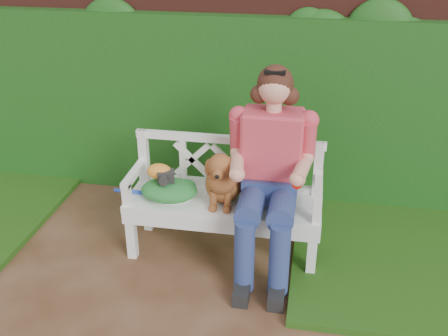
# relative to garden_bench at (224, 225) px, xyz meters

# --- Properties ---
(ground) EXTENTS (60.00, 60.00, 0.00)m
(ground) POSITION_rel_garden_bench_xyz_m (-0.54, -0.70, -0.24)
(ground) COLOR #412511
(brick_wall) EXTENTS (10.00, 0.30, 2.20)m
(brick_wall) POSITION_rel_garden_bench_xyz_m (-0.54, 1.20, 0.86)
(brick_wall) COLOR #5C251E
(brick_wall) RESTS_ON ground
(ivy_hedge) EXTENTS (10.00, 0.18, 1.70)m
(ivy_hedge) POSITION_rel_garden_bench_xyz_m (-0.54, 0.98, 0.61)
(ivy_hedge) COLOR #1D6417
(ivy_hedge) RESTS_ON ground
(garden_bench) EXTENTS (1.64, 0.78, 0.48)m
(garden_bench) POSITION_rel_garden_bench_xyz_m (0.00, 0.00, 0.00)
(garden_bench) COLOR white
(garden_bench) RESTS_ON ground
(seated_woman) EXTENTS (0.94, 1.07, 1.59)m
(seated_woman) POSITION_rel_garden_bench_xyz_m (0.35, -0.02, 0.55)
(seated_woman) COLOR #E53746
(seated_woman) RESTS_ON ground
(dog) EXTENTS (0.38, 0.46, 0.46)m
(dog) POSITION_rel_garden_bench_xyz_m (0.00, -0.04, 0.47)
(dog) COLOR #98652E
(dog) RESTS_ON garden_bench
(tennis_racket) EXTENTS (0.73, 0.53, 0.03)m
(tennis_racket) POSITION_rel_garden_bench_xyz_m (-0.44, -0.04, 0.26)
(tennis_racket) COLOR beige
(tennis_racket) RESTS_ON garden_bench
(green_bag) EXTENTS (0.47, 0.38, 0.15)m
(green_bag) POSITION_rel_garden_bench_xyz_m (-0.42, -0.06, 0.31)
(green_bag) COLOR #268436
(green_bag) RESTS_ON garden_bench
(camera_item) EXTENTS (0.15, 0.13, 0.09)m
(camera_item) POSITION_rel_garden_bench_xyz_m (-0.44, -0.06, 0.43)
(camera_item) COLOR #272727
(camera_item) RESTS_ON green_bag
(baseball_glove) EXTENTS (0.23, 0.20, 0.12)m
(baseball_glove) POSITION_rel_garden_bench_xyz_m (-0.50, -0.03, 0.45)
(baseball_glove) COLOR orange
(baseball_glove) RESTS_ON green_bag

